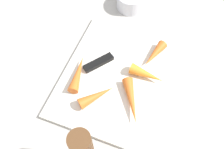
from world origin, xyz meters
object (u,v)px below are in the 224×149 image
(carrot_longest, at_px, (132,101))
(carrot_medium, at_px, (97,96))
(knife, at_px, (103,61))
(carrot_long, at_px, (78,73))
(carrot_shortest, at_px, (147,74))
(small_bowl, at_px, (131,0))
(carrot_short, at_px, (154,54))
(cutting_board, at_px, (112,76))

(carrot_longest, xyz_separation_m, carrot_medium, (-0.02, 0.09, 0.00))
(knife, height_order, carrot_long, carrot_long)
(carrot_long, bearing_deg, carrot_longest, -109.29)
(carrot_shortest, distance_m, small_bowl, 0.29)
(small_bowl, bearing_deg, carrot_shortest, -153.65)
(carrot_longest, relative_size, carrot_shortest, 1.34)
(knife, bearing_deg, carrot_long, -176.08)
(carrot_shortest, bearing_deg, carrot_longest, -93.47)
(carrot_short, bearing_deg, carrot_shortest, 16.31)
(knife, distance_m, small_bowl, 0.25)
(cutting_board, height_order, carrot_longest, carrot_longest)
(knife, xyz_separation_m, carrot_medium, (-0.11, -0.03, 0.01))
(carrot_shortest, xyz_separation_m, carrot_medium, (-0.11, 0.10, -0.00))
(carrot_longest, relative_size, carrot_medium, 1.28)
(carrot_long, height_order, small_bowl, small_bowl)
(cutting_board, bearing_deg, carrot_long, 113.68)
(carrot_longest, bearing_deg, carrot_medium, -106.31)
(carrot_longest, relative_size, small_bowl, 1.28)
(carrot_shortest, bearing_deg, cutting_board, -159.73)
(carrot_short, xyz_separation_m, carrot_medium, (-0.18, 0.10, 0.00))
(carrot_long, distance_m, carrot_medium, 0.09)
(cutting_board, distance_m, carrot_long, 0.09)
(cutting_board, height_order, carrot_medium, carrot_medium)
(carrot_shortest, height_order, carrot_long, carrot_shortest)
(carrot_long, bearing_deg, small_bowl, -18.40)
(cutting_board, distance_m, small_bowl, 0.29)
(carrot_medium, xyz_separation_m, small_bowl, (0.37, 0.03, -0.00))
(carrot_longest, xyz_separation_m, carrot_short, (0.16, -0.02, -0.00))
(carrot_longest, xyz_separation_m, carrot_long, (0.03, 0.16, -0.00))
(small_bowl, bearing_deg, carrot_long, 171.58)
(cutting_board, xyz_separation_m, carrot_medium, (-0.08, 0.01, 0.02))
(cutting_board, height_order, small_bowl, small_bowl)
(carrot_shortest, bearing_deg, carrot_short, 94.23)
(carrot_long, relative_size, small_bowl, 1.14)
(cutting_board, relative_size, carrot_short, 3.82)
(carrot_short, relative_size, small_bowl, 0.97)
(knife, relative_size, small_bowl, 1.77)
(carrot_short, bearing_deg, cutting_board, -26.20)
(cutting_board, bearing_deg, carrot_medium, 171.98)
(knife, distance_m, carrot_longest, 0.15)
(carrot_short, height_order, small_bowl, small_bowl)
(cutting_board, bearing_deg, carrot_shortest, -75.18)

